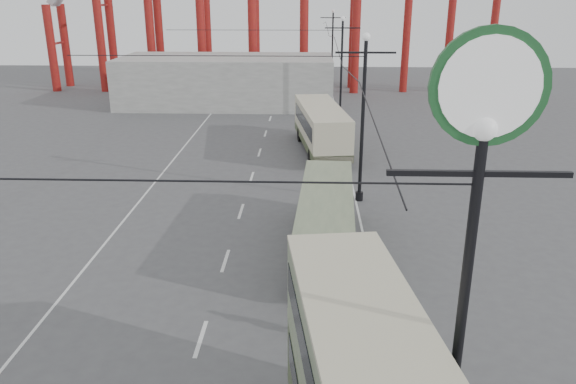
{
  "coord_description": "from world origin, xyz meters",
  "views": [
    {
      "loc": [
        2.62,
        -12.41,
        11.27
      ],
      "look_at": [
        1.77,
        10.81,
        3.0
      ],
      "focal_mm": 35.0,
      "sensor_mm": 36.0,
      "label": 1
    }
  ],
  "objects_px": {
    "lamp_post_near": "(476,197)",
    "single_decker_green": "(326,219)",
    "pedestrian": "(305,315)",
    "single_decker_cream": "(321,126)"
  },
  "relations": [
    {
      "from": "lamp_post_near",
      "to": "pedestrian",
      "type": "bearing_deg",
      "value": 112.14
    },
    {
      "from": "pedestrian",
      "to": "lamp_post_near",
      "type": "bearing_deg",
      "value": 74.14
    },
    {
      "from": "lamp_post_near",
      "to": "single_decker_green",
      "type": "relative_size",
      "value": 1.05
    },
    {
      "from": "lamp_post_near",
      "to": "single_decker_cream",
      "type": "xyz_separation_m",
      "value": [
        -2.02,
        31.6,
        -5.96
      ]
    },
    {
      "from": "single_decker_green",
      "to": "lamp_post_near",
      "type": "bearing_deg",
      "value": -78.46
    },
    {
      "from": "single_decker_green",
      "to": "single_decker_cream",
      "type": "xyz_separation_m",
      "value": [
        0.11,
        17.55,
        0.27
      ]
    },
    {
      "from": "lamp_post_near",
      "to": "single_decker_green",
      "type": "bearing_deg",
      "value": 98.6
    },
    {
      "from": "single_decker_green",
      "to": "single_decker_cream",
      "type": "distance_m",
      "value": 17.55
    },
    {
      "from": "single_decker_cream",
      "to": "lamp_post_near",
      "type": "bearing_deg",
      "value": -94.17
    },
    {
      "from": "lamp_post_near",
      "to": "single_decker_cream",
      "type": "relative_size",
      "value": 0.97
    }
  ]
}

